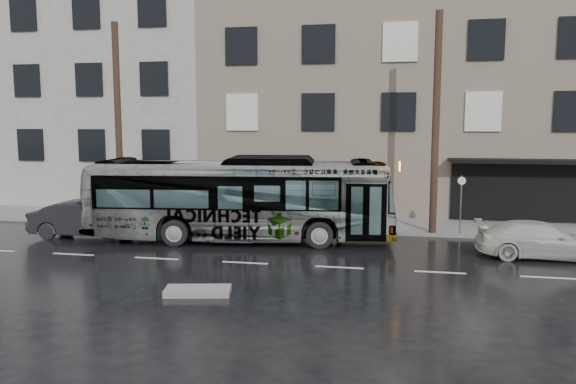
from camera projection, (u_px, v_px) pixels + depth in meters
name	position (u px, v px, depth m)	size (l,w,h in m)	color
ground	(262.00, 247.00, 21.43)	(120.00, 120.00, 0.00)	black
sidewalk	(287.00, 222.00, 26.19)	(90.00, 3.60, 0.15)	gray
building_taupe	(398.00, 108.00, 32.17)	(20.00, 12.00, 11.00)	gray
building_grey	(50.00, 73.00, 37.63)	(26.00, 15.00, 16.00)	#B8B6AE
utility_pole_front	(436.00, 124.00, 22.83)	(0.30, 0.30, 9.00)	#3E281F
utility_pole_rear	(118.00, 124.00, 25.46)	(0.30, 0.30, 9.00)	#3E281F
sign_post	(461.00, 205.00, 23.04)	(0.06, 0.06, 2.40)	slate
bus	(240.00, 199.00, 22.35)	(2.84, 12.12, 3.38)	#B2B2B2
white_sedan	(541.00, 240.00, 19.63)	(1.78, 4.38, 1.27)	beige
dark_sedan	(88.00, 219.00, 23.08)	(1.60, 4.58, 1.51)	black
slush_pile	(198.00, 291.00, 15.55)	(1.80, 0.80, 0.18)	gray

